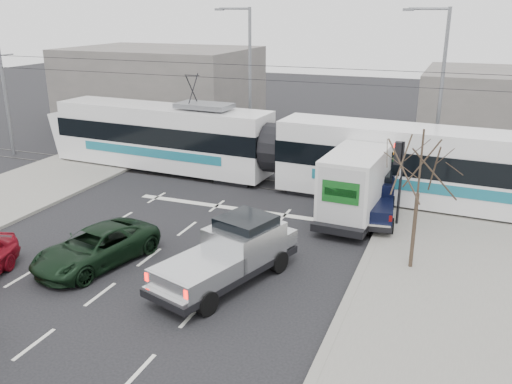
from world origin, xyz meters
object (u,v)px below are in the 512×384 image
(box_truck, at_px, (358,185))
(street_lamp_far, at_px, (247,73))
(street_lamp_near, at_px, (438,86))
(silver_pickup, at_px, (232,252))
(bare_tree, at_px, (420,169))
(navy_pickup, at_px, (374,197))
(traffic_signal, at_px, (399,165))
(green_car, at_px, (96,247))
(tram, at_px, (275,149))

(box_truck, bearing_deg, street_lamp_far, 138.10)
(street_lamp_near, bearing_deg, silver_pickup, -110.38)
(bare_tree, height_order, silver_pickup, bare_tree)
(bare_tree, relative_size, street_lamp_far, 0.56)
(silver_pickup, height_order, navy_pickup, silver_pickup)
(traffic_signal, xyz_separation_m, silver_pickup, (-4.53, -6.96, -1.70))
(navy_pickup, relative_size, green_car, 1.00)
(traffic_signal, relative_size, box_truck, 0.56)
(street_lamp_near, relative_size, navy_pickup, 1.86)
(street_lamp_far, height_order, green_car, street_lamp_far)
(navy_pickup, bearing_deg, street_lamp_far, 130.20)
(bare_tree, xyz_separation_m, tram, (-7.86, 7.62, -1.84))
(tram, xyz_separation_m, green_car, (-2.91, -11.29, -1.28))
(bare_tree, distance_m, tram, 11.10)
(traffic_signal, xyz_separation_m, street_lamp_near, (0.84, 7.50, 2.37))
(traffic_signal, relative_size, tram, 0.13)
(street_lamp_near, bearing_deg, bare_tree, -88.58)
(street_lamp_near, distance_m, green_car, 18.97)
(tram, distance_m, box_truck, 5.99)
(green_car, bearing_deg, street_lamp_far, 106.38)
(green_car, bearing_deg, silver_pickup, 20.86)
(traffic_signal, height_order, street_lamp_far, street_lamp_far)
(silver_pickup, bearing_deg, green_car, -154.42)
(bare_tree, xyz_separation_m, box_truck, (-2.84, 4.37, -2.24))
(traffic_signal, relative_size, green_car, 0.74)
(traffic_signal, height_order, box_truck, traffic_signal)
(traffic_signal, relative_size, silver_pickup, 0.59)
(traffic_signal, bearing_deg, bare_tree, -74.24)
(bare_tree, xyz_separation_m, traffic_signal, (-1.13, 4.00, -1.05))
(street_lamp_far, relative_size, green_car, 1.86)
(tram, distance_m, silver_pickup, 10.85)
(bare_tree, bearing_deg, silver_pickup, -152.37)
(tram, xyz_separation_m, navy_pickup, (5.73, -2.97, -0.99))
(green_car, bearing_deg, bare_tree, 31.80)
(street_lamp_far, relative_size, tram, 0.33)
(street_lamp_near, xyz_separation_m, silver_pickup, (-5.37, -14.46, -4.07))
(street_lamp_far, relative_size, silver_pickup, 1.48)
(box_truck, height_order, navy_pickup, box_truck)
(traffic_signal, bearing_deg, street_lamp_near, 83.59)
(box_truck, bearing_deg, tram, 150.77)
(bare_tree, distance_m, silver_pickup, 6.95)
(navy_pickup, bearing_deg, box_truck, -165.32)
(bare_tree, height_order, tram, tram)
(traffic_signal, distance_m, navy_pickup, 2.14)
(tram, bearing_deg, street_lamp_far, 127.10)
(street_lamp_near, bearing_deg, tram, -152.89)
(street_lamp_near, xyz_separation_m, box_truck, (-2.56, -7.13, -3.56))
(tram, bearing_deg, navy_pickup, -23.99)
(traffic_signal, distance_m, tram, 7.69)
(silver_pickup, bearing_deg, box_truck, 86.74)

